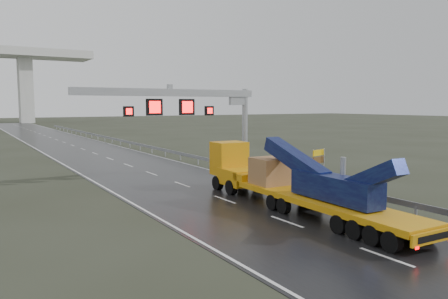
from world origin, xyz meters
TOP-DOWN VIEW (x-y plane):
  - ground at (0.00, 0.00)m, footprint 400.00×400.00m
  - road at (0.00, 40.00)m, footprint 11.00×200.00m
  - guardrail at (6.10, 30.00)m, footprint 0.20×140.00m
  - sign_gantry at (2.10, 17.99)m, footprint 14.90×1.20m
  - heavy_haul_truck at (2.09, 7.09)m, footprint 3.05×17.01m
  - exit_sign_pair at (8.72, 10.95)m, footprint 1.50×0.49m
  - striped_barrier at (7.03, 14.00)m, footprint 0.67×0.43m

SIDE VIEW (x-z plane):
  - ground at x=0.00m, z-range 0.00..0.00m
  - road at x=0.00m, z-range 0.00..0.02m
  - striped_barrier at x=7.03m, z-range 0.00..1.07m
  - guardrail at x=6.10m, z-range 0.00..1.40m
  - heavy_haul_truck at x=2.09m, z-range -0.45..3.53m
  - exit_sign_pair at x=8.72m, z-range 0.53..3.16m
  - sign_gantry at x=2.10m, z-range 1.90..9.33m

